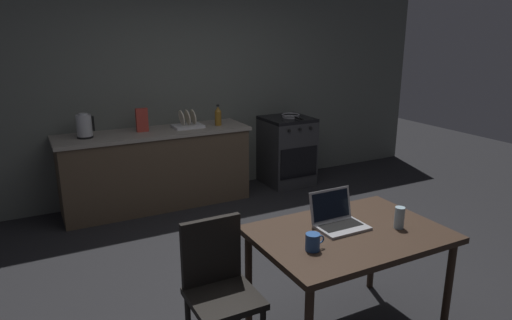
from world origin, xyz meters
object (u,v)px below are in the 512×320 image
cereal_box (142,120)px  bottle (218,116)px  dining_table (349,242)px  chair (219,283)px  laptop (338,220)px  electric_kettle (84,126)px  drinking_glass (399,218)px  coffee_mug (313,242)px  stove_oven (287,151)px  frying_pan (291,116)px  dish_rack (188,123)px

cereal_box → bottle: bearing=-4.5°
dining_table → chair: bearing=169.8°
dining_table → laptop: size_ratio=3.78×
electric_kettle → drinking_glass: (1.51, -3.01, -0.20)m
coffee_mug → cereal_box: 3.04m
stove_oven → frying_pan: bearing=-34.7°
chair → bottle: 2.98m
cereal_box → dining_table: bearing=-78.8°
electric_kettle → drinking_glass: bearing=-63.4°
laptop → dish_rack: (-0.04, 2.81, 0.14)m
bottle → cereal_box: cereal_box is taller
coffee_mug → dish_rack: 3.02m
dining_table → coffee_mug: size_ratio=9.69×
dining_table → dish_rack: bearing=91.1°
dining_table → chair: chair is taller
electric_kettle → cereal_box: (0.61, 0.02, 0.01)m
electric_kettle → coffee_mug: electric_kettle is taller
coffee_mug → dish_rack: bearing=84.3°
stove_oven → electric_kettle: (-2.50, 0.00, 0.57)m
dish_rack → drinking_glass: bearing=-82.9°
stove_oven → chair: size_ratio=0.98×
drinking_glass → dish_rack: 3.03m
dish_rack → electric_kettle: bearing=180.0°
stove_oven → dish_rack: (-1.36, 0.00, 0.49)m
dining_table → frying_pan: frying_pan is taller
chair → frying_pan: (2.19, 2.72, 0.39)m
dining_table → chair: 0.88m
laptop → electric_kettle: 3.05m
stove_oven → laptop: (-1.32, -2.80, 0.35)m
bottle → coffee_mug: size_ratio=1.98×
stove_oven → frying_pan: size_ratio=2.17×
chair → drinking_glass: size_ratio=6.34×
chair → laptop: size_ratio=2.84×
frying_pan → drinking_glass: (-1.03, -2.98, -0.10)m
stove_oven → bottle: size_ratio=3.60×
coffee_mug → frying_pan: bearing=60.3°
coffee_mug → cereal_box: (-0.22, 3.03, 0.22)m
stove_oven → chair: 3.49m
dining_table → drinking_glass: bearing=-18.1°
dining_table → cereal_box: 3.00m
chair → dish_rack: 2.89m
dining_table → dish_rack: size_ratio=3.56×
stove_oven → drinking_glass: 3.19m
electric_kettle → dish_rack: electric_kettle is taller
dining_table → coffee_mug: (-0.36, -0.10, 0.13)m
chair → drinking_glass: (1.17, -0.26, 0.29)m
laptop → coffee_mug: 0.39m
laptop → chair: bearing=165.1°
cereal_box → dish_rack: bearing=-2.2°
electric_kettle → stove_oven: bearing=-0.1°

